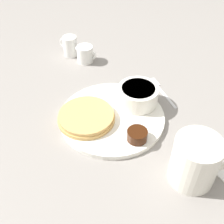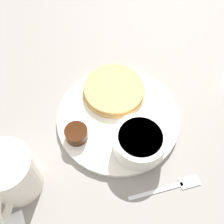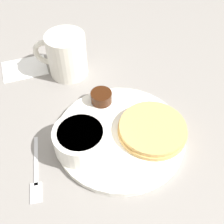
{
  "view_description": "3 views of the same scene",
  "coord_description": "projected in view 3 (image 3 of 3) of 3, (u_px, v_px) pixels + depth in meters",
  "views": [
    {
      "loc": [
        0.12,
        0.47,
        0.48
      ],
      "look_at": [
        0.0,
        0.02,
        0.04
      ],
      "focal_mm": 45.0,
      "sensor_mm": 36.0,
      "label": 1
    },
    {
      "loc": [
        -0.29,
        0.05,
        0.51
      ],
      "look_at": [
        -0.01,
        0.01,
        0.05
      ],
      "focal_mm": 45.0,
      "sensor_mm": 36.0,
      "label": 2
    },
    {
      "loc": [
        -0.03,
        -0.33,
        0.45
      ],
      "look_at": [
        -0.02,
        0.02,
        0.05
      ],
      "focal_mm": 45.0,
      "sensor_mm": 36.0,
      "label": 3
    }
  ],
  "objects": [
    {
      "name": "fork",
      "position": [
        36.0,
        175.0,
        0.5
      ],
      "size": [
        0.03,
        0.14,
        0.0
      ],
      "color": "silver",
      "rests_on": "ground_plane"
    },
    {
      "name": "bowl",
      "position": [
        81.0,
        139.0,
        0.51
      ],
      "size": [
        0.1,
        0.1,
        0.05
      ],
      "color": "white",
      "rests_on": "plate"
    },
    {
      "name": "syrup_cup",
      "position": [
        101.0,
        97.0,
        0.59
      ],
      "size": [
        0.05,
        0.05,
        0.02
      ],
      "color": "#38190A",
      "rests_on": "plate"
    },
    {
      "name": "plate",
      "position": [
        120.0,
        135.0,
        0.55
      ],
      "size": [
        0.25,
        0.25,
        0.01
      ],
      "color": "white",
      "rests_on": "ground_plane"
    },
    {
      "name": "pancake_stack",
      "position": [
        152.0,
        127.0,
        0.54
      ],
      "size": [
        0.14,
        0.14,
        0.02
      ],
      "color": "tan",
      "rests_on": "plate"
    },
    {
      "name": "butter_ramekin",
      "position": [
        72.0,
        138.0,
        0.52
      ],
      "size": [
        0.05,
        0.05,
        0.04
      ],
      "color": "white",
      "rests_on": "plate"
    },
    {
      "name": "coffee_mug",
      "position": [
        66.0,
        55.0,
        0.64
      ],
      "size": [
        0.13,
        0.09,
        0.1
      ],
      "color": "silver",
      "rests_on": "ground_plane"
    },
    {
      "name": "napkin",
      "position": [
        25.0,
        68.0,
        0.69
      ],
      "size": [
        0.12,
        0.11,
        0.0
      ],
      "color": "white",
      "rests_on": "ground_plane"
    },
    {
      "name": "ground_plane",
      "position": [
        120.0,
        137.0,
        0.55
      ],
      "size": [
        4.0,
        4.0,
        0.0
      ],
      "primitive_type": "plane",
      "color": "gray"
    }
  ]
}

